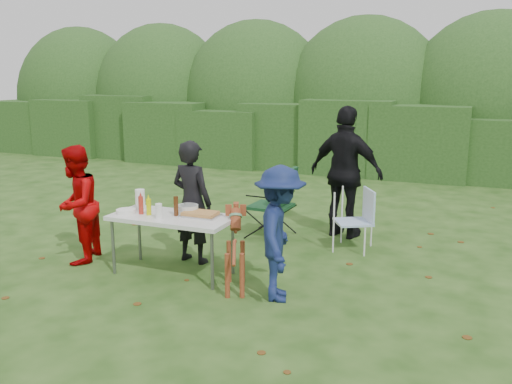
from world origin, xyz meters
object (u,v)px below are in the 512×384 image
at_px(beer_bottle, 176,206).
at_px(lawn_chair, 353,219).
at_px(folding_table, 172,220).
at_px(camping_chair, 271,202).
at_px(person_red_jacket, 76,205).
at_px(person_cook, 192,202).
at_px(person_black_puffy, 346,173).
at_px(dog, 235,253).
at_px(child, 280,234).
at_px(mustard_bottle, 149,207).
at_px(paper_towel_roll, 140,200).
at_px(ketchup_bottle, 141,205).

bearing_deg(beer_bottle, lawn_chair, 44.85).
bearing_deg(folding_table, beer_bottle, 17.55).
bearing_deg(camping_chair, folding_table, 77.83).
xyz_separation_m(person_red_jacket, beer_bottle, (1.43, 0.10, 0.09)).
bearing_deg(person_cook, person_red_jacket, 32.25).
height_order(camping_chair, lawn_chair, camping_chair).
xyz_separation_m(folding_table, person_cook, (0.00, 0.50, 0.12)).
distance_m(person_black_puffy, dog, 2.68).
bearing_deg(child, person_red_jacket, 69.66).
relative_size(person_black_puffy, camping_chair, 1.83).
bearing_deg(dog, mustard_bottle, 62.08).
distance_m(person_red_jacket, child, 2.85).
distance_m(mustard_bottle, paper_towel_roll, 0.32).
xyz_separation_m(lawn_chair, paper_towel_roll, (-2.37, -1.68, 0.43)).
distance_m(person_black_puffy, mustard_bottle, 3.07).
relative_size(lawn_chair, ketchup_bottle, 3.96).
distance_m(camping_chair, beer_bottle, 2.00).
distance_m(lawn_chair, ketchup_bottle, 2.94).
distance_m(folding_table, ketchup_bottle, 0.43).
distance_m(dog, mustard_bottle, 1.27).
distance_m(lawn_chair, paper_towel_roll, 2.93).
distance_m(folding_table, person_black_puffy, 2.86).
distance_m(camping_chair, lawn_chair, 1.30).
height_order(person_cook, ketchup_bottle, person_cook).
relative_size(person_black_puffy, lawn_chair, 2.27).
bearing_deg(ketchup_bottle, person_black_puffy, 50.90).
xyz_separation_m(camping_chair, ketchup_bottle, (-0.94, -2.00, 0.31)).
relative_size(folding_table, lawn_chair, 1.72).
relative_size(person_red_jacket, dog, 1.67).
distance_m(child, lawn_chair, 2.07).
height_order(lawn_chair, paper_towel_roll, paper_towel_roll).
bearing_deg(camping_chair, person_red_jacket, 49.89).
relative_size(person_red_jacket, paper_towel_roll, 5.92).
bearing_deg(person_cook, person_black_puffy, -120.85).
xyz_separation_m(person_cook, beer_bottle, (0.05, -0.48, 0.06)).
bearing_deg(beer_bottle, paper_towel_roll, 170.17).
distance_m(person_red_jacket, paper_towel_roll, 0.88).
height_order(folding_table, dog, dog).
bearing_deg(person_red_jacket, person_black_puffy, 112.83).
xyz_separation_m(folding_table, mustard_bottle, (-0.28, -0.07, 0.15)).
bearing_deg(paper_towel_roll, dog, -11.44).
relative_size(dog, lawn_chair, 1.06).
bearing_deg(paper_towel_roll, beer_bottle, -9.83).
bearing_deg(mustard_bottle, folding_table, 14.75).
height_order(camping_chair, ketchup_bottle, camping_chair).
relative_size(camping_chair, ketchup_bottle, 4.91).
bearing_deg(dog, person_red_jacket, 64.62).
xyz_separation_m(person_black_puffy, child, (-0.11, -2.58, -0.25)).
xyz_separation_m(mustard_bottle, paper_towel_roll, (-0.25, 0.19, 0.03)).
bearing_deg(dog, child, -117.16).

